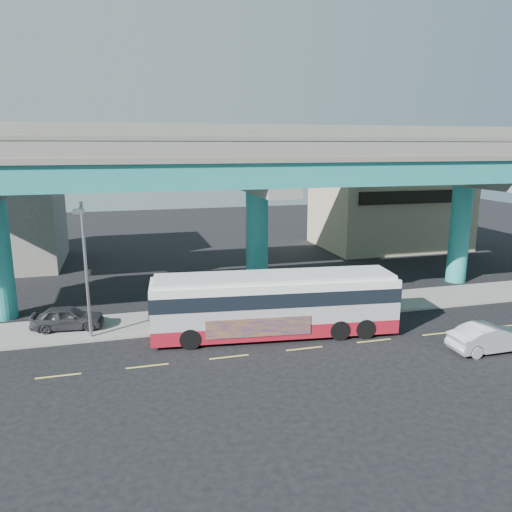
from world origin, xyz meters
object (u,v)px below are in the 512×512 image
object	(u,v)px
sedan	(490,338)
parked_car	(68,318)
transit_bus	(275,302)
stop_sign	(326,283)
street_lamp	(84,252)

from	to	relation	value
sedan	parked_car	world-z (taller)	parked_car
transit_bus	sedan	world-z (taller)	transit_bus
parked_car	stop_sign	xyz separation A→B (m)	(15.07, -1.38, 1.28)
street_lamp	sedan	bearing A→B (deg)	-18.22
transit_bus	street_lamp	distance (m)	10.41
sedan	stop_sign	bearing A→B (deg)	39.12
parked_car	stop_sign	size ratio (longest dim) A/B	1.51
transit_bus	street_lamp	size ratio (longest dim) A/B	1.86
transit_bus	sedan	bearing A→B (deg)	-20.55
transit_bus	street_lamp	bearing A→B (deg)	177.75
parked_car	street_lamp	world-z (taller)	street_lamp
parked_car	transit_bus	bearing A→B (deg)	-102.69
sedan	parked_car	bearing A→B (deg)	67.12
sedan	parked_car	distance (m)	22.80
sedan	street_lamp	bearing A→B (deg)	71.14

